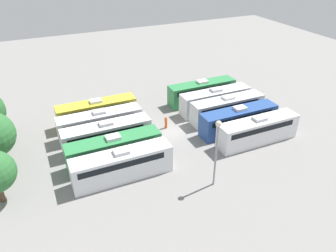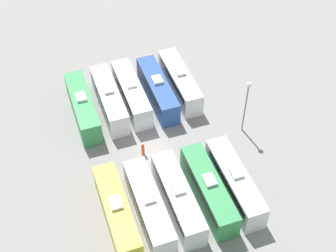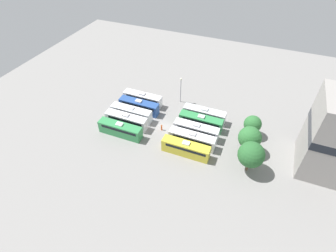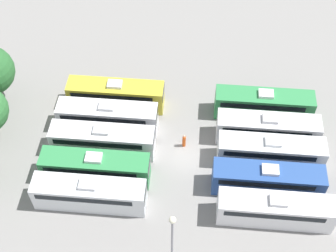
{
  "view_description": "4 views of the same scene",
  "coord_description": "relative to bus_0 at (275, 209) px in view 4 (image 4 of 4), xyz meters",
  "views": [
    {
      "loc": [
        -33.66,
        15.9,
        22.54
      ],
      "look_at": [
        -1.22,
        1.12,
        1.86
      ],
      "focal_mm": 35.0,
      "sensor_mm": 36.0,
      "label": 1
    },
    {
      "loc": [
        10.53,
        35.15,
        42.04
      ],
      "look_at": [
        -1.83,
        -0.0,
        3.37
      ],
      "focal_mm": 50.0,
      "sensor_mm": 36.0,
      "label": 2
    },
    {
      "loc": [
        44.81,
        19.55,
        43.78
      ],
      "look_at": [
        1.28,
        1.91,
        1.75
      ],
      "focal_mm": 28.0,
      "sensor_mm": 36.0,
      "label": 3
    },
    {
      "loc": [
        -28.53,
        -0.64,
        40.26
      ],
      "look_at": [
        1.53,
        1.97,
        2.97
      ],
      "focal_mm": 50.0,
      "sensor_mm": 36.0,
      "label": 4
    }
  ],
  "objects": [
    {
      "name": "ground_plane",
      "position": [
        6.53,
        8.7,
        -1.74
      ],
      "size": [
        113.35,
        113.35,
        0.0
      ],
      "primitive_type": "plane",
      "color": "gray"
    },
    {
      "name": "bus_0",
      "position": [
        0.0,
        0.0,
        0.0
      ],
      "size": [
        2.46,
        10.75,
        3.53
      ],
      "color": "silver",
      "rests_on": "ground_plane"
    },
    {
      "name": "bus_1",
      "position": [
        3.28,
        0.56,
        0.0
      ],
      "size": [
        2.46,
        10.75,
        3.53
      ],
      "color": "#284C93",
      "rests_on": "ground_plane"
    },
    {
      "name": "bus_2",
      "position": [
        6.67,
        0.1,
        0.0
      ],
      "size": [
        2.46,
        10.75,
        3.53
      ],
      "color": "silver",
      "rests_on": "ground_plane"
    },
    {
      "name": "bus_3",
      "position": [
        9.64,
        0.26,
        0.0
      ],
      "size": [
        2.46,
        10.75,
        3.53
      ],
      "color": "silver",
      "rests_on": "ground_plane"
    },
    {
      "name": "bus_4",
      "position": [
        13.12,
        0.53,
        0.0
      ],
      "size": [
        2.46,
        10.75,
        3.53
      ],
      "color": "#338C4C",
      "rests_on": "ground_plane"
    },
    {
      "name": "bus_5",
      "position": [
        0.19,
        17.5,
        0.0
      ],
      "size": [
        2.46,
        10.75,
        3.53
      ],
      "color": "silver",
      "rests_on": "ground_plane"
    },
    {
      "name": "bus_6",
      "position": [
        3.22,
        17.48,
        0.0
      ],
      "size": [
        2.46,
        10.75,
        3.53
      ],
      "color": "#338C4C",
      "rests_on": "ground_plane"
    },
    {
      "name": "bus_7",
      "position": [
        6.65,
        17.37,
        0.0
      ],
      "size": [
        2.46,
        10.75,
        3.53
      ],
      "color": "silver",
      "rests_on": "ground_plane"
    },
    {
      "name": "bus_8",
      "position": [
        9.85,
        17.39,
        0.0
      ],
      "size": [
        2.46,
        10.75,
        3.53
      ],
      "color": "white",
      "rests_on": "ground_plane"
    },
    {
      "name": "bus_9",
      "position": [
        13.13,
        17.01,
        0.0
      ],
      "size": [
        2.46,
        10.75,
        3.53
      ],
      "color": "gold",
      "rests_on": "ground_plane"
    },
    {
      "name": "worker_person",
      "position": [
        7.91,
        8.95,
        -0.91
      ],
      "size": [
        0.36,
        0.36,
        1.79
      ],
      "color": "#CC4C19",
      "rests_on": "ground_plane"
    },
    {
      "name": "light_pole",
      "position": [
        -4.82,
        9.2,
        3.43
      ],
      "size": [
        0.6,
        0.6,
        7.61
      ],
      "color": "gray",
      "rests_on": "ground_plane"
    }
  ]
}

